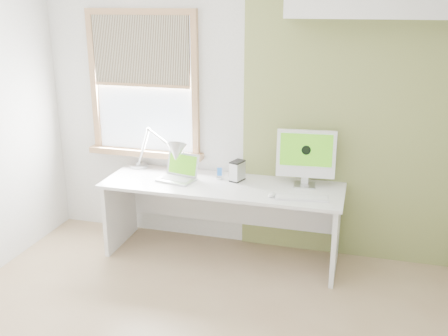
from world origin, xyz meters
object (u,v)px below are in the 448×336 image
(desk, at_px, (224,201))
(external_drive, at_px, (237,171))
(laptop, at_px, (179,173))
(imac, at_px, (306,155))
(desk_lamp, at_px, (169,153))

(desk, distance_m, external_drive, 0.32)
(laptop, bearing_deg, imac, 7.10)
(desk, bearing_deg, external_drive, 32.64)
(desk, height_order, laptop, laptop)
(imac, bearing_deg, laptop, -172.90)
(desk_lamp, relative_size, external_drive, 3.71)
(desk_lamp, distance_m, laptop, 0.22)
(desk, xyz_separation_m, desk_lamp, (-0.55, 0.04, 0.42))
(desk, height_order, imac, imac)
(desk_lamp, relative_size, laptop, 1.86)
(desk, relative_size, external_drive, 11.53)
(desk_lamp, xyz_separation_m, external_drive, (0.66, 0.03, -0.13))
(desk_lamp, distance_m, imac, 1.29)
(external_drive, bearing_deg, imac, 3.71)
(desk, distance_m, imac, 0.88)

